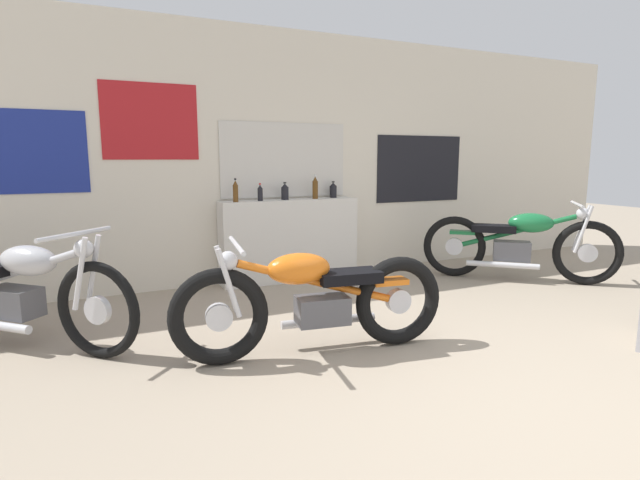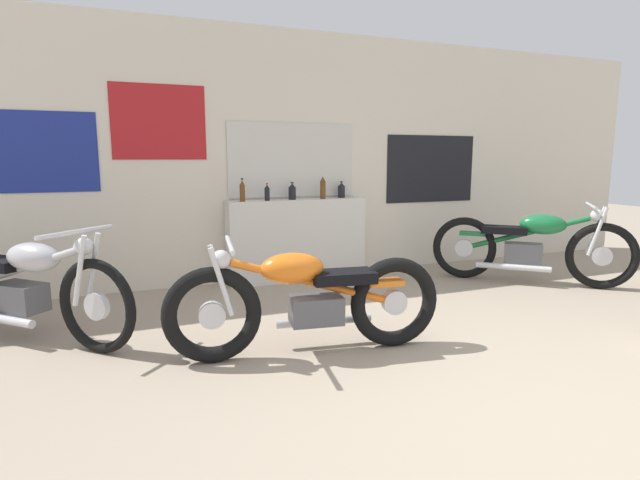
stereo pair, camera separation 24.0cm
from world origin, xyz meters
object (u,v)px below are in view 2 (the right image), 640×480
Objects in this scene: motorcycle_silver at (25,285)px; bottle_rightmost at (341,190)px; motorcycle_green at (530,245)px; bottle_left_center at (267,193)px; bottle_center at (292,192)px; motorcycle_orange at (307,299)px; bottle_right_center at (323,188)px; bottle_leftmost at (242,191)px.

bottle_rightmost is at bearing 19.02° from motorcycle_silver.
motorcycle_green is 4.93m from motorcycle_silver.
motorcycle_green is at bearing -0.97° from motorcycle_silver.
bottle_left_center is 0.98× the size of bottle_center.
bottle_rightmost reaches higher than motorcycle_orange.
bottle_right_center reaches higher than bottle_center.
bottle_leftmost is 0.16× the size of motorcycle_silver.
bottle_leftmost reaches higher than motorcycle_green.
bottle_leftmost reaches higher than bottle_rightmost.
bottle_leftmost reaches higher than motorcycle_silver.
motorcycle_silver is (-2.51, -1.03, -0.58)m from bottle_center.
motorcycle_silver is at bearing -157.67° from bottle_center.
bottle_left_center is at bearing 81.42° from motorcycle_orange.
bottle_left_center reaches higher than motorcycle_green.
bottle_rightmost is at bearing 4.29° from bottle_leftmost.
bottle_left_center is 2.50m from motorcycle_silver.
bottle_right_center is 0.17× the size of motorcycle_green.
bottle_left_center is at bearing 2.89° from bottle_leftmost.
bottle_center is 2.72m from motorcycle_green.
bottle_center is at bearing -175.38° from bottle_rightmost.
bottle_leftmost is 1.31× the size of bottle_left_center.
bottle_rightmost reaches higher than motorcycle_silver.
motorcycle_silver is at bearing -155.56° from bottle_left_center.
bottle_leftmost reaches higher than bottle_left_center.
bottle_leftmost is at bearing 89.00° from motorcycle_orange.
bottle_leftmost is at bearing 160.19° from motorcycle_green.
motorcycle_orange is at bearing -161.90° from motorcycle_green.
bottle_leftmost is at bearing -176.07° from bottle_center.
bottle_leftmost is 2.16m from motorcycle_orange.
bottle_leftmost is at bearing -178.69° from bottle_right_center.
bottle_left_center is at bearing 24.44° from motorcycle_silver.
bottle_left_center is at bearing -175.11° from bottle_center.
motorcycle_orange is at bearing -106.22° from bottle_center.
motorcycle_silver is at bearing -160.98° from bottle_rightmost.
motorcycle_green is at bearing -21.91° from bottle_left_center.
motorcycle_orange is (-1.24, -2.16, -0.61)m from bottle_rightmost.
bottle_right_center is 0.18× the size of motorcycle_silver.
bottle_right_center reaches higher than motorcycle_silver.
bottle_left_center is at bearing -175.29° from bottle_rightmost.
motorcycle_green reaches higher than motorcycle_orange.
bottle_right_center is at bearing 1.31° from bottle_leftmost.
bottle_center is 0.63m from bottle_rightmost.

